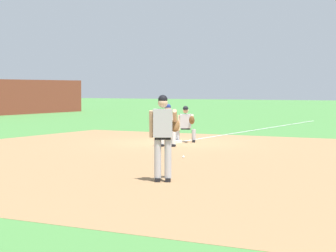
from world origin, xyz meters
name	(u,v)px	position (x,y,z in m)	size (l,w,h in m)	color
ground_plane	(175,143)	(0.00, 0.00, 0.00)	(160.00, 160.00, 0.00)	#47843D
infield_dirt_patch	(171,157)	(-4.42, -2.21, 0.00)	(18.00, 18.00, 0.01)	#9E754C
foul_line_stripe	(261,129)	(8.87, 0.00, 0.01)	(17.74, 0.10, 0.00)	white
first_base_bag	(175,142)	(0.00, 0.00, 0.04)	(0.38, 0.38, 0.09)	white
baseball	(183,157)	(-4.46, -2.64, 0.04)	(0.07, 0.07, 0.07)	white
pitcher	(164,132)	(-8.80, -4.41, 1.06)	(0.83, 0.59, 1.86)	black
first_baseman	(186,122)	(0.36, -0.27, 0.73)	(0.84, 0.98, 1.34)	black
baserunner	(168,123)	(-1.48, -0.51, 0.79)	(0.57, 0.66, 1.46)	black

